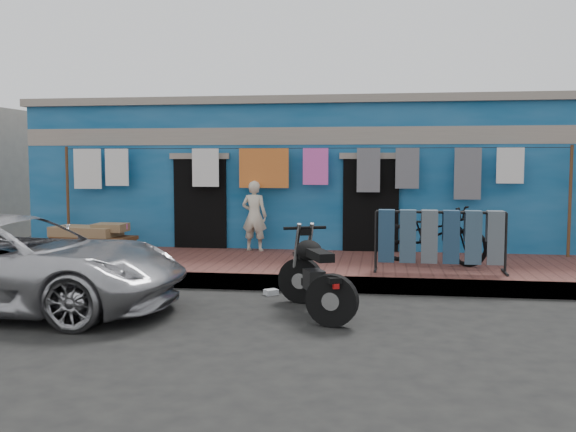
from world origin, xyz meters
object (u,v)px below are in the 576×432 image
object	(u,v)px
bicycle	(432,228)
jeans_rack	(440,240)
motorcycle	(315,272)
car	(13,262)
seated_person	(254,216)
charpoy	(94,239)

from	to	relation	value
bicycle	jeans_rack	distance (m)	0.85
motorcycle	jeans_rack	world-z (taller)	jeans_rack
car	seated_person	distance (m)	5.14
bicycle	motorcycle	size ratio (longest dim) A/B	1.04
motorcycle	car	bearing A→B (deg)	162.22
seated_person	bicycle	world-z (taller)	seated_person
bicycle	charpoy	world-z (taller)	bicycle
seated_person	motorcycle	bearing A→B (deg)	118.87
seated_person	motorcycle	world-z (taller)	seated_person
car	seated_person	world-z (taller)	seated_person
bicycle	charpoy	bearing A→B (deg)	109.48
motorcycle	jeans_rack	xyz separation A→B (m)	(1.81, 2.12, 0.20)
motorcycle	charpoy	size ratio (longest dim) A/B	1.05
bicycle	seated_person	bearing A→B (deg)	94.26
motorcycle	jeans_rack	distance (m)	2.80
charpoy	bicycle	bearing A→B (deg)	-3.31
motorcycle	charpoy	world-z (taller)	motorcycle
car	jeans_rack	distance (m)	6.43
car	bicycle	xyz separation A→B (m)	(5.86, 3.37, 0.20)
jeans_rack	car	bearing A→B (deg)	-156.88
car	bicycle	distance (m)	6.76
bicycle	car	bearing A→B (deg)	142.69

